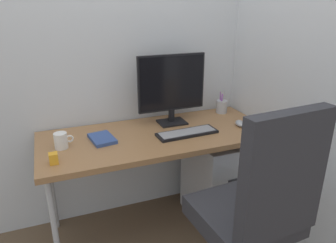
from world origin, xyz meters
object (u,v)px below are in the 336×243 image
at_px(pen_holder, 222,106).
at_px(keyboard, 187,133).
at_px(notebook, 102,139).
at_px(office_chair, 257,206).
at_px(monitor, 172,86).
at_px(desk_clamp_accessory, 54,158).
at_px(filing_cabinet, 224,177).
at_px(mouse, 240,123).
at_px(coffee_mug, 61,141).

bearing_deg(pen_holder, keyboard, -145.35).
bearing_deg(notebook, office_chair, -60.58).
xyz_separation_m(monitor, desk_clamp_accessory, (-0.80, -0.34, -0.24)).
relative_size(filing_cabinet, desk_clamp_accessory, 10.84).
xyz_separation_m(monitor, mouse, (0.42, -0.23, -0.25)).
bearing_deg(keyboard, desk_clamp_accessory, -172.72).
bearing_deg(desk_clamp_accessory, notebook, 35.63).
distance_m(monitor, coffee_mug, 0.80).
distance_m(office_chair, notebook, 0.98).
bearing_deg(monitor, keyboard, -86.39).
xyz_separation_m(office_chair, mouse, (0.33, 0.67, 0.14)).
relative_size(office_chair, monitor, 2.36).
relative_size(mouse, desk_clamp_accessory, 1.67).
relative_size(filing_cabinet, mouse, 6.50).
distance_m(monitor, desk_clamp_accessory, 0.90).
bearing_deg(mouse, office_chair, -97.80).
relative_size(keyboard, notebook, 2.05).
distance_m(notebook, coffee_mug, 0.24).
height_order(office_chair, notebook, office_chair).
relative_size(filing_cabinet, notebook, 3.30).
bearing_deg(mouse, pen_holder, 104.23).
relative_size(filing_cabinet, keyboard, 1.61).
xyz_separation_m(office_chair, pen_holder, (0.35, 0.95, 0.18)).
bearing_deg(coffee_mug, keyboard, -5.53).
bearing_deg(mouse, coffee_mug, -164.70).
distance_m(monitor, mouse, 0.53).
bearing_deg(mouse, keyboard, -160.53).
relative_size(monitor, notebook, 2.44).
height_order(monitor, coffee_mug, monitor).
distance_m(office_chair, desk_clamp_accessory, 1.06).
bearing_deg(coffee_mug, desk_clamp_accessory, -106.32).
xyz_separation_m(keyboard, coffee_mug, (-0.76, 0.07, 0.04)).
relative_size(monitor, desk_clamp_accessory, 8.01).
height_order(office_chair, keyboard, office_chair).
height_order(pen_holder, coffee_mug, pen_holder).
distance_m(mouse, desk_clamp_accessory, 1.22).
distance_m(filing_cabinet, pen_holder, 0.53).
relative_size(mouse, coffee_mug, 0.90).
bearing_deg(monitor, office_chair, -84.71).
relative_size(pen_holder, coffee_mug, 1.52).
distance_m(monitor, notebook, 0.59).
bearing_deg(monitor, pen_holder, 7.86).
distance_m(notebook, desk_clamp_accessory, 0.36).
xyz_separation_m(office_chair, notebook, (-0.59, 0.77, 0.14)).
bearing_deg(office_chair, notebook, 127.78).
xyz_separation_m(mouse, coffee_mug, (-1.17, 0.07, 0.03)).
bearing_deg(office_chair, pen_holder, 69.62).
height_order(office_chair, pen_holder, office_chair).
distance_m(filing_cabinet, notebook, 0.94).
xyz_separation_m(coffee_mug, desk_clamp_accessory, (-0.05, -0.18, -0.02)).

